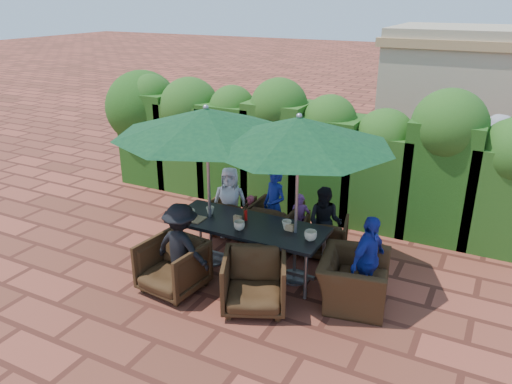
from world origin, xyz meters
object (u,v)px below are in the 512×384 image
at_px(chair_near_right, 254,280).
at_px(chair_far_right, 325,235).
at_px(umbrella_right, 299,132).
at_px(chair_end_right, 354,273).
at_px(chair_far_mid, 275,221).
at_px(umbrella_left, 206,122).
at_px(chair_far_left, 232,214).
at_px(dining_table, 247,228).
at_px(chair_near_left, 172,264).

bearing_deg(chair_near_right, chair_far_right, 55.39).
relative_size(umbrella_right, chair_end_right, 2.54).
distance_m(chair_far_mid, chair_far_right, 0.88).
bearing_deg(umbrella_left, chair_near_right, -34.39).
xyz_separation_m(chair_far_left, chair_far_mid, (0.82, 0.01, 0.04)).
xyz_separation_m(umbrella_right, chair_far_mid, (-0.74, 0.92, -1.82)).
height_order(dining_table, chair_near_left, chair_near_left).
height_order(dining_table, chair_far_mid, chair_far_mid).
distance_m(umbrella_left, chair_near_right, 2.29).
relative_size(chair_far_mid, chair_end_right, 0.77).
relative_size(umbrella_left, chair_far_left, 3.82).
relative_size(dining_table, chair_far_left, 3.37).
bearing_deg(chair_near_left, umbrella_right, 43.10).
bearing_deg(chair_far_mid, umbrella_right, 128.00).
bearing_deg(dining_table, umbrella_left, -176.68).
xyz_separation_m(umbrella_left, chair_end_right, (2.29, -0.08, -1.77)).
bearing_deg(umbrella_right, chair_near_right, -101.56).
bearing_deg(umbrella_left, chair_near_left, -91.72).
height_order(chair_near_left, chair_near_right, chair_near_right).
bearing_deg(chair_far_mid, umbrella_left, 57.67).
height_order(umbrella_left, chair_near_left, umbrella_left).
distance_m(dining_table, umbrella_left, 1.66).
bearing_deg(dining_table, chair_far_mid, 90.07).
bearing_deg(umbrella_left, dining_table, 3.32).
xyz_separation_m(chair_far_left, chair_near_right, (1.38, -1.82, 0.07)).
xyz_separation_m(umbrella_right, chair_near_right, (-0.19, -0.91, -1.79)).
relative_size(dining_table, chair_far_right, 3.41).
height_order(chair_far_mid, chair_far_right, chair_far_mid).
xyz_separation_m(umbrella_left, chair_far_left, (-0.20, 1.01, -1.86)).
height_order(umbrella_left, chair_near_right, umbrella_left).
bearing_deg(chair_end_right, dining_table, 76.01).
bearing_deg(chair_near_right, chair_near_left, 162.27).
height_order(dining_table, chair_end_right, chair_end_right).
relative_size(dining_table, chair_near_right, 2.80).
xyz_separation_m(dining_table, chair_far_right, (0.88, 0.97, -0.33)).
distance_m(chair_far_left, chair_near_left, 1.97).
relative_size(dining_table, umbrella_right, 0.92).
bearing_deg(chair_near_right, dining_table, 98.90).
distance_m(umbrella_left, chair_end_right, 2.90).
distance_m(dining_table, chair_far_right, 1.35).
distance_m(chair_far_mid, chair_end_right, 2.00).
bearing_deg(chair_far_right, chair_end_right, 113.26).
height_order(umbrella_left, umbrella_right, same).
distance_m(umbrella_left, chair_far_mid, 2.18).
bearing_deg(dining_table, chair_far_left, 130.29).
xyz_separation_m(chair_far_right, chair_end_right, (0.79, -1.08, 0.10)).
xyz_separation_m(umbrella_right, chair_near_left, (-1.39, -1.05, -1.81)).
distance_m(dining_table, chair_near_left, 1.21).
relative_size(umbrella_left, chair_far_mid, 3.43).
height_order(dining_table, chair_near_right, chair_near_right).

